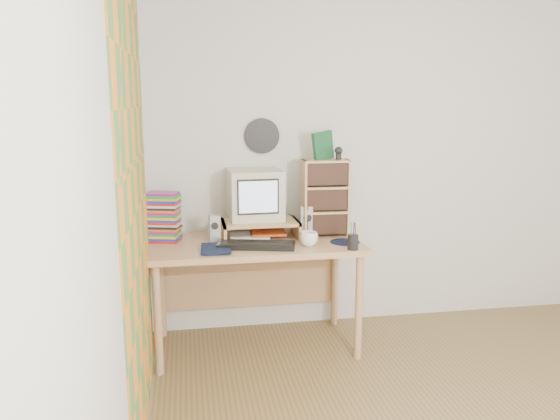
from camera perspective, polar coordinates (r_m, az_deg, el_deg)
name	(u,v)px	position (r m, az deg, el deg)	size (l,w,h in m)	color
back_wall	(385,159)	(4.17, 10.90, 5.28)	(3.50, 3.50, 0.00)	silver
left_wall	(113,213)	(2.19, -17.05, -0.26)	(3.50, 3.50, 0.00)	silver
curtain	(136,213)	(2.67, -14.83, -0.31)	(2.20, 2.20, 0.00)	orange
wall_disc	(262,136)	(3.90, -1.90, 7.74)	(0.25, 0.25, 0.02)	black
desk	(254,258)	(3.75, -2.73, -5.07)	(1.40, 0.70, 0.75)	tan
monitor_riser	(260,224)	(3.73, -2.07, -1.51)	(0.52, 0.30, 0.12)	tan
crt_monitor	(256,195)	(3.74, -2.56, 1.57)	(0.36, 0.36, 0.34)	beige
speaker_left	(215,229)	(3.63, -6.85, -1.96)	(0.07, 0.07, 0.19)	#A2A2A7
speaker_right	(306,221)	(3.76, 2.74, -1.18)	(0.08, 0.08, 0.22)	#A2A2A7
keyboard	(256,245)	(3.50, -2.48, -3.69)	(0.49, 0.16, 0.03)	black
dvd_stack	(164,220)	(3.71, -12.01, -1.08)	(0.20, 0.14, 0.28)	brown
cd_rack	(325,198)	(3.79, 4.73, 1.28)	(0.32, 0.17, 0.53)	tan
mug	(309,239)	(3.54, 3.04, -3.03)	(0.12, 0.12, 0.09)	white
diary	(201,247)	(3.46, -8.27, -3.88)	(0.23, 0.17, 0.05)	#0D1732
mousepad	(345,242)	(3.66, 6.80, -3.34)	(0.20, 0.20, 0.00)	black
pen_cup	(353,239)	(3.47, 7.64, -3.04)	(0.07, 0.07, 0.14)	black
papers	(256,235)	(3.76, -2.48, -2.62)	(0.27, 0.19, 0.04)	silver
red_box	(230,244)	(3.54, -5.21, -3.52)	(0.07, 0.05, 0.04)	red
game_box	(323,146)	(3.76, 4.50, 6.73)	(0.15, 0.03, 0.19)	#17512C
webcam	(339,153)	(3.73, 6.14, 5.91)	(0.05, 0.05, 0.09)	black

